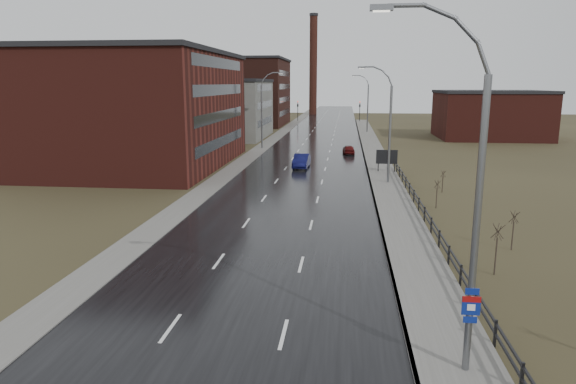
% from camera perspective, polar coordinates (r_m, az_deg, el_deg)
% --- Properties ---
extents(road, '(14.00, 300.00, 0.06)m').
position_cam_1_polar(road, '(75.22, 2.90, 4.56)').
color(road, black).
rests_on(road, ground).
extents(sidewalk_right, '(3.20, 180.00, 0.18)m').
position_cam_1_polar(sidewalk_right, '(50.55, 10.89, 0.77)').
color(sidewalk_right, '#595651').
rests_on(sidewalk_right, ground).
extents(curb_right, '(0.16, 180.00, 0.18)m').
position_cam_1_polar(curb_right, '(50.45, 9.17, 0.81)').
color(curb_right, slate).
rests_on(curb_right, ground).
extents(sidewalk_left, '(2.40, 260.00, 0.12)m').
position_cam_1_polar(sidewalk_left, '(76.15, -3.29, 4.67)').
color(sidewalk_left, '#595651').
rests_on(sidewalk_left, ground).
extents(warehouse_near, '(22.44, 28.56, 13.50)m').
position_cam_1_polar(warehouse_near, '(64.77, -17.03, 8.84)').
color(warehouse_near, '#471914').
rests_on(warehouse_near, ground).
extents(warehouse_mid, '(16.32, 20.40, 10.50)m').
position_cam_1_polar(warehouse_mid, '(95.27, -7.38, 9.20)').
color(warehouse_mid, slate).
rests_on(warehouse_mid, ground).
extents(warehouse_far, '(26.52, 24.48, 15.50)m').
position_cam_1_polar(warehouse_far, '(125.53, -6.38, 11.02)').
color(warehouse_far, '#331611').
rests_on(warehouse_far, ground).
extents(building_right, '(18.36, 16.32, 8.50)m').
position_cam_1_polar(building_right, '(99.98, 21.55, 8.03)').
color(building_right, '#471914').
rests_on(building_right, ground).
extents(smokestack, '(2.70, 2.70, 30.70)m').
position_cam_1_polar(smokestack, '(164.89, 2.83, 13.98)').
color(smokestack, '#331611').
rests_on(smokestack, ground).
extents(streetlight_main, '(3.91, 0.29, 12.11)m').
position_cam_1_polar(streetlight_main, '(17.30, 19.35, -0.96)').
color(streetlight_main, slate).
rests_on(streetlight_main, ground).
extents(streetlight_right_mid, '(3.36, 0.28, 11.35)m').
position_cam_1_polar(streetlight_right_mid, '(50.76, 10.95, 7.37)').
color(streetlight_right_mid, slate).
rests_on(streetlight_right_mid, ground).
extents(streetlight_left, '(3.36, 0.28, 11.35)m').
position_cam_1_polar(streetlight_left, '(77.52, -2.72, 9.10)').
color(streetlight_left, slate).
rests_on(streetlight_left, ground).
extents(streetlight_right_far, '(3.36, 0.28, 11.35)m').
position_cam_1_polar(streetlight_right_far, '(104.60, 8.70, 9.72)').
color(streetlight_right_far, slate).
rests_on(streetlight_right_far, ground).
extents(guardrail, '(0.10, 53.05, 1.10)m').
position_cam_1_polar(guardrail, '(34.46, 15.81, -3.65)').
color(guardrail, black).
rests_on(guardrail, ground).
extents(shrub_c, '(0.64, 0.68, 2.72)m').
position_cam_1_polar(shrub_c, '(28.57, 22.15, -5.79)').
color(shrub_c, '#382D23').
rests_on(shrub_c, ground).
extents(shrub_d, '(0.56, 0.59, 2.38)m').
position_cam_1_polar(shrub_d, '(33.17, 23.74, -3.85)').
color(shrub_d, '#382D23').
rests_on(shrub_d, ground).
extents(shrub_e, '(0.54, 0.57, 2.26)m').
position_cam_1_polar(shrub_e, '(42.26, 16.21, -0.14)').
color(shrub_e, '#382D23').
rests_on(shrub_e, ground).
extents(shrub_f, '(0.49, 0.51, 2.04)m').
position_cam_1_polar(shrub_f, '(48.50, 16.81, 1.20)').
color(shrub_f, '#382D23').
rests_on(shrub_f, ground).
extents(billboard, '(2.32, 0.17, 2.60)m').
position_cam_1_polar(billboard, '(57.47, 10.91, 3.78)').
color(billboard, black).
rests_on(billboard, ground).
extents(traffic_light_left, '(0.58, 2.73, 5.30)m').
position_cam_1_polar(traffic_light_left, '(135.13, 1.10, 9.81)').
color(traffic_light_left, black).
rests_on(traffic_light_left, ground).
extents(traffic_light_right, '(0.58, 2.73, 5.30)m').
position_cam_1_polar(traffic_light_right, '(134.59, 7.99, 9.69)').
color(traffic_light_right, black).
rests_on(traffic_light_right, ground).
extents(car_near, '(1.85, 4.90, 1.60)m').
position_cam_1_polar(car_near, '(60.06, 1.51, 3.43)').
color(car_near, '#0D0F44').
rests_on(car_near, ground).
extents(car_far, '(1.80, 3.86, 1.28)m').
position_cam_1_polar(car_far, '(72.26, 6.76, 4.68)').
color(car_far, '#4E0D0D').
rests_on(car_far, ground).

